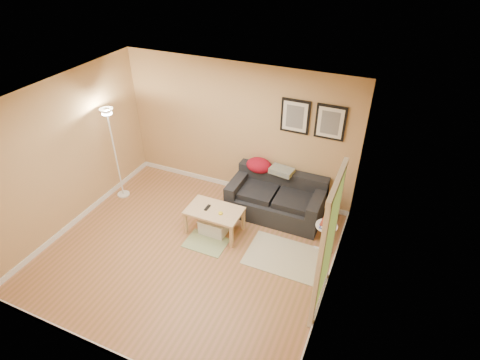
# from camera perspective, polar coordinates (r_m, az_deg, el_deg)

# --- Properties ---
(floor) EXTENTS (4.50, 4.50, 0.00)m
(floor) POSITION_cam_1_polar(r_m,az_deg,el_deg) (6.55, -7.53, -10.41)
(floor) COLOR #AE6E4A
(floor) RESTS_ON ground
(ceiling) EXTENTS (4.50, 4.50, 0.00)m
(ceiling) POSITION_cam_1_polar(r_m,az_deg,el_deg) (5.11, -9.69, 11.04)
(ceiling) COLOR white
(ceiling) RESTS_ON wall_back
(wall_back) EXTENTS (4.50, 0.00, 4.50)m
(wall_back) POSITION_cam_1_polar(r_m,az_deg,el_deg) (7.25, -0.36, 7.25)
(wall_back) COLOR tan
(wall_back) RESTS_ON ground
(wall_front) EXTENTS (4.50, 0.00, 4.50)m
(wall_front) POSITION_cam_1_polar(r_m,az_deg,el_deg) (4.59, -21.64, -14.12)
(wall_front) COLOR tan
(wall_front) RESTS_ON ground
(wall_left) EXTENTS (0.00, 4.00, 4.00)m
(wall_left) POSITION_cam_1_polar(r_m,az_deg,el_deg) (7.05, -24.38, 3.22)
(wall_left) COLOR tan
(wall_left) RESTS_ON ground
(wall_right) EXTENTS (0.00, 4.00, 4.00)m
(wall_right) POSITION_cam_1_polar(r_m,az_deg,el_deg) (5.10, 13.92, -6.77)
(wall_right) COLOR tan
(wall_right) RESTS_ON ground
(baseboard_back) EXTENTS (4.50, 0.02, 0.10)m
(baseboard_back) POSITION_cam_1_polar(r_m,az_deg,el_deg) (7.88, -0.35, -0.94)
(baseboard_back) COLOR white
(baseboard_back) RESTS_ON ground
(baseboard_front) EXTENTS (4.50, 0.02, 0.10)m
(baseboard_front) POSITION_cam_1_polar(r_m,az_deg,el_deg) (5.55, -18.70, -22.86)
(baseboard_front) COLOR white
(baseboard_front) RESTS_ON ground
(baseboard_left) EXTENTS (0.02, 4.00, 0.10)m
(baseboard_left) POSITION_cam_1_polar(r_m,az_deg,el_deg) (7.70, -22.19, -4.81)
(baseboard_left) COLOR white
(baseboard_left) RESTS_ON ground
(baseboard_right) EXTENTS (0.02, 4.00, 0.10)m
(baseboard_right) POSITION_cam_1_polar(r_m,az_deg,el_deg) (5.97, 12.16, -15.93)
(baseboard_right) COLOR white
(baseboard_right) RESTS_ON ground
(sofa) EXTENTS (1.70, 0.90, 0.75)m
(sofa) POSITION_cam_1_polar(r_m,az_deg,el_deg) (7.06, 5.37, -2.51)
(sofa) COLOR black
(sofa) RESTS_ON ground
(red_throw) EXTENTS (0.48, 0.36, 0.28)m
(red_throw) POSITION_cam_1_polar(r_m,az_deg,el_deg) (7.20, 2.80, 2.18)
(red_throw) COLOR maroon
(red_throw) RESTS_ON sofa
(plaid_throw) EXTENTS (0.45, 0.32, 0.10)m
(plaid_throw) POSITION_cam_1_polar(r_m,az_deg,el_deg) (7.05, 6.17, 1.36)
(plaid_throw) COLOR tan
(plaid_throw) RESTS_ON sofa
(framed_print_left) EXTENTS (0.50, 0.04, 0.60)m
(framed_print_left) POSITION_cam_1_polar(r_m,az_deg,el_deg) (6.69, 8.15, 9.28)
(framed_print_left) COLOR black
(framed_print_left) RESTS_ON wall_back
(framed_print_right) EXTENTS (0.50, 0.04, 0.60)m
(framed_print_right) POSITION_cam_1_polar(r_m,az_deg,el_deg) (6.58, 13.20, 8.27)
(framed_print_right) COLOR black
(framed_print_right) RESTS_ON wall_back
(area_rug) EXTENTS (1.25, 0.85, 0.01)m
(area_rug) POSITION_cam_1_polar(r_m,az_deg,el_deg) (6.44, 6.67, -11.20)
(area_rug) COLOR beige
(area_rug) RESTS_ON ground
(green_runner) EXTENTS (0.70, 0.50, 0.01)m
(green_runner) POSITION_cam_1_polar(r_m,az_deg,el_deg) (6.66, -5.03, -9.21)
(green_runner) COLOR #668C4C
(green_runner) RESTS_ON ground
(coffee_table) EXTENTS (1.08, 0.87, 0.47)m
(coffee_table) POSITION_cam_1_polar(r_m,az_deg,el_deg) (6.73, -3.76, -6.00)
(coffee_table) COLOR #D6AE82
(coffee_table) RESTS_ON ground
(remote_control) EXTENTS (0.05, 0.16, 0.02)m
(remote_control) POSITION_cam_1_polar(r_m,az_deg,el_deg) (6.63, -4.83, -4.08)
(remote_control) COLOR black
(remote_control) RESTS_ON coffee_table
(tape_roll) EXTENTS (0.07, 0.07, 0.03)m
(tape_roll) POSITION_cam_1_polar(r_m,az_deg,el_deg) (6.49, -2.89, -4.93)
(tape_roll) COLOR yellow
(tape_roll) RESTS_ON coffee_table
(storage_bin) EXTENTS (0.47, 0.35, 0.29)m
(storage_bin) POSITION_cam_1_polar(r_m,az_deg,el_deg) (6.77, -3.88, -6.74)
(storage_bin) COLOR white
(storage_bin) RESTS_ON ground
(side_table) EXTENTS (0.35, 0.35, 0.54)m
(side_table) POSITION_cam_1_polar(r_m,az_deg,el_deg) (6.48, 12.37, -8.35)
(side_table) COLOR white
(side_table) RESTS_ON ground
(book_stack) EXTENTS (0.19, 0.24, 0.07)m
(book_stack) POSITION_cam_1_polar(r_m,az_deg,el_deg) (6.28, 12.58, -6.34)
(book_stack) COLOR #323E98
(book_stack) RESTS_ON side_table
(floor_lamp) EXTENTS (0.24, 0.24, 1.85)m
(floor_lamp) POSITION_cam_1_polar(r_m,az_deg,el_deg) (7.61, -17.84, 3.27)
(floor_lamp) COLOR white
(floor_lamp) RESTS_ON ground
(doorway) EXTENTS (0.12, 1.01, 2.13)m
(doorway) POSITION_cam_1_polar(r_m,az_deg,el_deg) (5.17, 12.62, -9.97)
(doorway) COLOR white
(doorway) RESTS_ON ground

